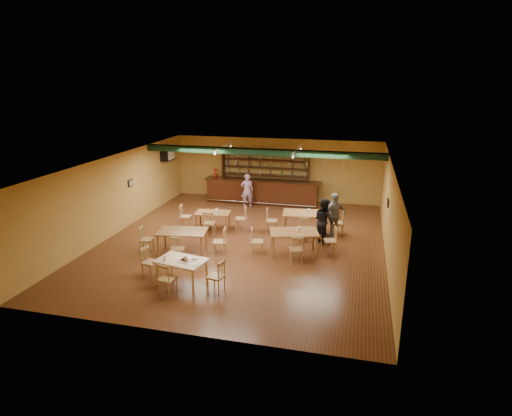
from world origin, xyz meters
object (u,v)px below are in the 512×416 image
(dining_table_c, at_px, (183,242))
(near_table, at_px, (182,272))
(dining_table_a, at_px, (213,220))
(patron_bar, at_px, (247,191))
(patron_right_a, at_px, (324,221))
(bar_counter, at_px, (262,192))
(dining_table_d, at_px, (294,243))
(dining_table_b, at_px, (304,223))

(dining_table_c, relative_size, near_table, 1.18)
(dining_table_a, distance_m, patron_bar, 3.25)
(patron_bar, relative_size, patron_right_a, 0.96)
(patron_right_a, bearing_deg, bar_counter, -2.22)
(near_table, bearing_deg, dining_table_a, 109.72)
(dining_table_c, bearing_deg, dining_table_a, 77.25)
(bar_counter, bearing_deg, near_table, -92.31)
(bar_counter, distance_m, dining_table_d, 6.27)
(dining_table_c, height_order, near_table, dining_table_c)
(dining_table_c, height_order, dining_table_d, dining_table_c)
(bar_counter, relative_size, near_table, 4.02)
(dining_table_d, xyz_separation_m, patron_bar, (-2.96, 4.95, 0.39))
(dining_table_d, bearing_deg, patron_right_a, 40.57)
(dining_table_b, height_order, dining_table_d, dining_table_b)
(near_table, distance_m, patron_bar, 7.94)
(patron_bar, height_order, patron_right_a, patron_right_a)
(dining_table_b, bearing_deg, patron_right_a, -52.31)
(dining_table_a, xyz_separation_m, near_table, (0.72, -4.75, 0.03))
(bar_counter, bearing_deg, patron_right_a, -53.34)
(dining_table_a, relative_size, dining_table_c, 0.83)
(patron_bar, bearing_deg, dining_table_d, 101.73)
(dining_table_b, relative_size, patron_bar, 1.04)
(patron_right_a, bearing_deg, patron_bar, 7.67)
(near_table, relative_size, patron_right_a, 0.83)
(bar_counter, bearing_deg, dining_table_c, -100.48)
(dining_table_b, height_order, dining_table_c, dining_table_b)
(dining_table_c, bearing_deg, near_table, -76.81)
(bar_counter, bearing_deg, dining_table_d, -67.07)
(bar_counter, distance_m, near_table, 8.76)
(dining_table_c, xyz_separation_m, patron_right_a, (4.55, 2.17, 0.42))
(dining_table_c, bearing_deg, patron_bar, 73.72)
(dining_table_c, distance_m, dining_table_d, 3.77)
(patron_bar, bearing_deg, patron_right_a, 117.36)
(bar_counter, xyz_separation_m, patron_bar, (-0.52, -0.83, 0.23))
(dining_table_a, bearing_deg, patron_bar, 72.84)
(dining_table_a, height_order, patron_bar, patron_bar)
(dining_table_b, height_order, near_table, dining_table_b)
(dining_table_b, height_order, patron_right_a, patron_right_a)
(dining_table_a, height_order, near_table, near_table)
(bar_counter, xyz_separation_m, near_table, (-0.35, -8.75, -0.19))
(dining_table_a, height_order, dining_table_b, dining_table_b)
(dining_table_b, distance_m, dining_table_c, 4.79)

